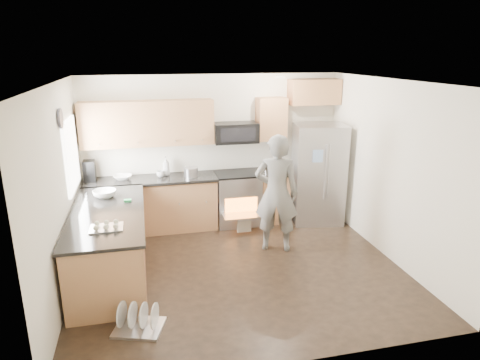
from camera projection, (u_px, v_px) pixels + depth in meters
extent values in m
plane|color=black|center=(239.00, 268.00, 6.08)|extent=(4.50, 4.50, 0.00)
cube|color=white|center=(214.00, 149.00, 7.57)|extent=(4.50, 0.04, 2.60)
cube|color=white|center=(289.00, 244.00, 3.84)|extent=(4.50, 0.04, 2.60)
cube|color=white|center=(60.00, 193.00, 5.22)|extent=(0.04, 4.00, 2.60)
cube|color=white|center=(390.00, 171.00, 6.20)|extent=(0.04, 4.00, 2.60)
cube|color=white|center=(239.00, 82.00, 5.33)|extent=(4.50, 4.00, 0.04)
cube|color=white|center=(71.00, 155.00, 6.08)|extent=(0.04, 1.00, 1.00)
cylinder|color=#F9E0C7|center=(280.00, 77.00, 6.56)|extent=(0.14, 0.14, 0.02)
cylinder|color=#474754|center=(60.00, 118.00, 5.40)|extent=(0.03, 0.26, 0.26)
cube|color=#A16540|center=(153.00, 206.00, 7.30)|extent=(2.15, 0.60, 0.87)
cube|color=black|center=(151.00, 180.00, 7.15)|extent=(2.19, 0.64, 0.04)
cube|color=#A16540|center=(272.00, 197.00, 7.76)|extent=(0.50, 0.60, 0.87)
cube|color=black|center=(273.00, 172.00, 7.62)|extent=(0.54, 0.64, 0.04)
cube|color=#A16540|center=(148.00, 123.00, 7.02)|extent=(2.16, 0.33, 0.74)
cube|color=#A16540|center=(271.00, 119.00, 7.49)|extent=(0.50, 0.33, 0.74)
cube|color=#A16540|center=(314.00, 92.00, 7.53)|extent=(0.90, 0.33, 0.44)
imported|color=white|center=(123.00, 177.00, 7.09)|extent=(0.30, 0.30, 0.07)
imported|color=silver|center=(166.00, 166.00, 7.30)|extent=(0.12, 0.12, 0.32)
imported|color=silver|center=(161.00, 174.00, 7.23)|extent=(0.13, 0.13, 0.10)
cylinder|color=#B7B7BC|center=(191.00, 172.00, 7.24)|extent=(0.23, 0.23, 0.16)
cube|color=black|center=(89.00, 171.00, 6.96)|extent=(0.18, 0.22, 0.34)
cylinder|color=#B7B7BC|center=(267.00, 170.00, 7.54)|extent=(0.09, 0.09, 0.07)
cube|color=#A16540|center=(110.00, 245.00, 5.81)|extent=(0.90, 2.30, 0.87)
cube|color=black|center=(107.00, 213.00, 5.68)|extent=(0.96, 2.36, 0.04)
imported|color=white|center=(105.00, 194.00, 6.22)|extent=(0.33, 0.33, 0.10)
cube|color=#34B65C|center=(128.00, 201.00, 6.04)|extent=(0.10, 0.07, 0.03)
cube|color=#B7B7BC|center=(106.00, 226.00, 5.11)|extent=(0.39, 0.29, 0.08)
cube|color=#B7B7BC|center=(237.00, 199.00, 7.60)|extent=(0.76, 0.62, 0.90)
cube|color=black|center=(237.00, 174.00, 7.46)|extent=(0.76, 0.60, 0.03)
cube|color=orange|center=(241.00, 208.00, 7.32)|extent=(0.56, 0.02, 0.34)
cube|color=#B7B7BC|center=(244.00, 216.00, 7.19)|extent=(0.70, 0.34, 0.03)
cube|color=white|center=(244.00, 224.00, 7.18)|extent=(0.24, 0.03, 0.28)
cube|color=black|center=(236.00, 133.00, 7.37)|extent=(0.76, 0.40, 0.34)
cube|color=#B7B7BC|center=(318.00, 174.00, 7.57)|extent=(0.97, 0.81, 1.77)
cylinder|color=#B7B7BC|center=(325.00, 172.00, 7.20)|extent=(0.02, 0.02, 0.96)
cylinder|color=#B7B7BC|center=(328.00, 172.00, 7.21)|extent=(0.02, 0.02, 0.96)
cube|color=pink|center=(336.00, 182.00, 7.31)|extent=(0.23, 0.05, 0.29)
cube|color=#9AC3F7|center=(318.00, 156.00, 7.09)|extent=(0.17, 0.04, 0.21)
imported|color=slate|center=(276.00, 193.00, 6.45)|extent=(0.77, 0.63, 1.82)
cube|color=#B7B7BC|center=(139.00, 328.00, 4.76)|extent=(0.63, 0.56, 0.03)
cylinder|color=silver|center=(122.00, 314.00, 4.73)|extent=(0.11, 0.28, 0.29)
cylinder|color=silver|center=(133.00, 315.00, 4.72)|extent=(0.11, 0.28, 0.29)
cylinder|color=silver|center=(144.00, 315.00, 4.70)|extent=(0.11, 0.28, 0.29)
cylinder|color=silver|center=(155.00, 316.00, 4.69)|extent=(0.11, 0.28, 0.29)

